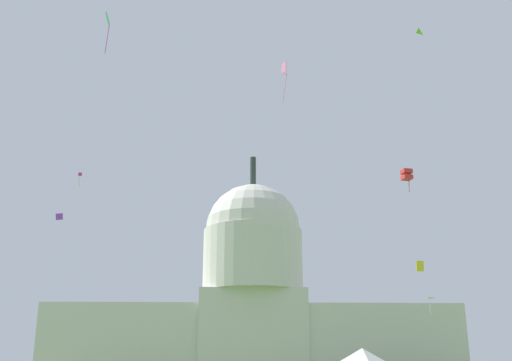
{
  "coord_description": "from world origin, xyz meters",
  "views": [
    {
      "loc": [
        1.12,
        -24.1,
        2.92
      ],
      "look_at": [
        4.11,
        80.73,
        36.36
      ],
      "focal_mm": 43.54,
      "sensor_mm": 36.0,
      "label": 1
    }
  ],
  "objects_px": {
    "kite_white_low": "(429,299)",
    "kite_pink_mid": "(284,71)",
    "kite_green_high": "(108,23)",
    "kite_red_mid": "(407,175)",
    "kite_magenta_high": "(80,174)",
    "kite_lime_high": "(416,35)",
    "kite_violet_mid": "(59,217)",
    "kite_yellow_low": "(420,266)",
    "capitol_building": "(253,307)"
  },
  "relations": [
    {
      "from": "kite_white_low",
      "to": "kite_pink_mid",
      "type": "distance_m",
      "value": 65.11
    },
    {
      "from": "kite_green_high",
      "to": "kite_pink_mid",
      "type": "distance_m",
      "value": 20.06
    },
    {
      "from": "kite_red_mid",
      "to": "kite_magenta_high",
      "type": "bearing_deg",
      "value": 23.12
    },
    {
      "from": "kite_lime_high",
      "to": "kite_white_low",
      "type": "distance_m",
      "value": 49.08
    },
    {
      "from": "kite_magenta_high",
      "to": "kite_pink_mid",
      "type": "bearing_deg",
      "value": -91.06
    },
    {
      "from": "kite_white_low",
      "to": "kite_violet_mid",
      "type": "bearing_deg",
      "value": -72.9
    },
    {
      "from": "kite_magenta_high",
      "to": "kite_yellow_low",
      "type": "height_order",
      "value": "kite_magenta_high"
    },
    {
      "from": "kite_red_mid",
      "to": "kite_yellow_low",
      "type": "xyz_separation_m",
      "value": [
        -1.11,
        -5.96,
        -11.12
      ]
    },
    {
      "from": "kite_white_low",
      "to": "kite_red_mid",
      "type": "distance_m",
      "value": 54.05
    },
    {
      "from": "capitol_building",
      "to": "kite_lime_high",
      "type": "height_order",
      "value": "capitol_building"
    },
    {
      "from": "kite_violet_mid",
      "to": "kite_pink_mid",
      "type": "distance_m",
      "value": 36.53
    },
    {
      "from": "kite_violet_mid",
      "to": "kite_magenta_high",
      "type": "distance_m",
      "value": 72.43
    },
    {
      "from": "capitol_building",
      "to": "kite_red_mid",
      "type": "distance_m",
      "value": 117.29
    },
    {
      "from": "kite_red_mid",
      "to": "kite_pink_mid",
      "type": "relative_size",
      "value": 0.55
    },
    {
      "from": "kite_lime_high",
      "to": "kite_yellow_low",
      "type": "bearing_deg",
      "value": 10.79
    },
    {
      "from": "kite_violet_mid",
      "to": "kite_yellow_low",
      "type": "xyz_separation_m",
      "value": [
        40.95,
        -21.99,
        -10.17
      ]
    },
    {
      "from": "kite_yellow_low",
      "to": "kite_white_low",
      "type": "bearing_deg",
      "value": 103.69
    },
    {
      "from": "kite_green_high",
      "to": "kite_lime_high",
      "type": "height_order",
      "value": "kite_lime_high"
    },
    {
      "from": "kite_violet_mid",
      "to": "kite_magenta_high",
      "type": "bearing_deg",
      "value": -39.89
    },
    {
      "from": "kite_lime_high",
      "to": "kite_violet_mid",
      "type": "bearing_deg",
      "value": -55.08
    },
    {
      "from": "kite_white_low",
      "to": "kite_red_mid",
      "type": "xyz_separation_m",
      "value": [
        -16.89,
        -50.8,
        7.42
      ]
    },
    {
      "from": "kite_red_mid",
      "to": "kite_green_high",
      "type": "bearing_deg",
      "value": 85.32
    },
    {
      "from": "kite_pink_mid",
      "to": "kite_red_mid",
      "type": "bearing_deg",
      "value": -53.07
    },
    {
      "from": "kite_green_high",
      "to": "kite_red_mid",
      "type": "xyz_separation_m",
      "value": [
        32.92,
        4.29,
        -15.79
      ]
    },
    {
      "from": "capitol_building",
      "to": "kite_magenta_high",
      "type": "height_order",
      "value": "capitol_building"
    },
    {
      "from": "kite_green_high",
      "to": "kite_yellow_low",
      "type": "distance_m",
      "value": 41.7
    },
    {
      "from": "kite_yellow_low",
      "to": "kite_lime_high",
      "type": "bearing_deg",
      "value": 99.98
    },
    {
      "from": "kite_green_high",
      "to": "kite_red_mid",
      "type": "height_order",
      "value": "kite_green_high"
    },
    {
      "from": "kite_lime_high",
      "to": "kite_pink_mid",
      "type": "bearing_deg",
      "value": -12.43
    },
    {
      "from": "kite_lime_high",
      "to": "kite_magenta_high",
      "type": "bearing_deg",
      "value": -101.56
    },
    {
      "from": "kite_white_low",
      "to": "kite_magenta_high",
      "type": "bearing_deg",
      "value": -125.78
    },
    {
      "from": "kite_white_low",
      "to": "kite_violet_mid",
      "type": "relative_size",
      "value": 3.08
    },
    {
      "from": "kite_pink_mid",
      "to": "kite_yellow_low",
      "type": "xyz_separation_m",
      "value": [
        12.5,
        -2.07,
        -21.47
      ]
    },
    {
      "from": "kite_violet_mid",
      "to": "kite_green_high",
      "type": "bearing_deg",
      "value": 151.14
    },
    {
      "from": "kite_green_high",
      "to": "capitol_building",
      "type": "bearing_deg",
      "value": 26.68
    },
    {
      "from": "kite_magenta_high",
      "to": "kite_yellow_low",
      "type": "distance_m",
      "value": 110.43
    },
    {
      "from": "capitol_building",
      "to": "kite_yellow_low",
      "type": "bearing_deg",
      "value": -83.93
    },
    {
      "from": "kite_magenta_high",
      "to": "kite_yellow_low",
      "type": "xyz_separation_m",
      "value": [
        56.31,
        -87.32,
        -37.41
      ]
    },
    {
      "from": "capitol_building",
      "to": "kite_magenta_high",
      "type": "distance_m",
      "value": 62.47
    },
    {
      "from": "capitol_building",
      "to": "kite_pink_mid",
      "type": "xyz_separation_m",
      "value": [
        0.51,
        -120.32,
        12.31
      ]
    },
    {
      "from": "kite_lime_high",
      "to": "kite_magenta_high",
      "type": "distance_m",
      "value": 91.05
    },
    {
      "from": "kite_lime_high",
      "to": "kite_yellow_low",
      "type": "distance_m",
      "value": 47.6
    },
    {
      "from": "kite_lime_high",
      "to": "kite_green_high",
      "type": "bearing_deg",
      "value": -29.03
    },
    {
      "from": "kite_lime_high",
      "to": "kite_violet_mid",
      "type": "xyz_separation_m",
      "value": [
        -50.5,
        -2.49,
        -29.51
      ]
    },
    {
      "from": "kite_white_low",
      "to": "kite_magenta_high",
      "type": "relative_size",
      "value": 0.8
    },
    {
      "from": "capitol_building",
      "to": "kite_yellow_low",
      "type": "relative_size",
      "value": 114.98
    },
    {
      "from": "kite_white_low",
      "to": "kite_red_mid",
      "type": "relative_size",
      "value": 1.2
    },
    {
      "from": "kite_pink_mid",
      "to": "kite_yellow_low",
      "type": "height_order",
      "value": "kite_pink_mid"
    },
    {
      "from": "kite_magenta_high",
      "to": "capitol_building",
      "type": "bearing_deg",
      "value": 10.75
    },
    {
      "from": "kite_green_high",
      "to": "kite_lime_high",
      "type": "distance_m",
      "value": 48.92
    }
  ]
}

